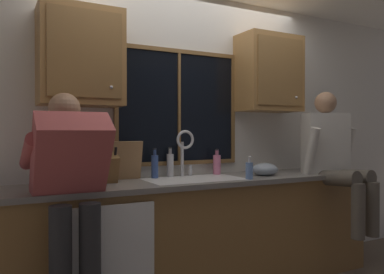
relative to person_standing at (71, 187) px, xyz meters
name	(u,v)px	position (x,y,z in m)	size (l,w,h in m)	color
back_wall	(181,135)	(1.10, 0.68, 0.31)	(5.68, 0.12, 2.55)	silver
window_glass	(179,107)	(1.04, 0.61, 0.56)	(1.10, 0.02, 0.95)	black
window_frame_top	(179,51)	(1.04, 0.60, 1.05)	(1.17, 0.02, 0.04)	brown
window_frame_bottom	(179,163)	(1.04, 0.60, 0.07)	(1.17, 0.02, 0.04)	brown
window_frame_left	(116,105)	(0.47, 0.60, 0.56)	(0.04, 0.02, 0.95)	brown
window_frame_right	(233,109)	(1.60, 0.60, 0.56)	(0.04, 0.02, 0.95)	brown
window_mullion_center	(179,107)	(1.04, 0.60, 0.56)	(0.02, 0.02, 0.95)	brown
lower_cabinet_run	(200,236)	(1.10, 0.33, -0.52)	(3.28, 0.58, 0.88)	olive
countertop	(201,181)	(1.10, 0.31, -0.06)	(3.34, 0.62, 0.04)	slate
dishwasher_front	(111,261)	(0.26, 0.01, -0.51)	(0.60, 0.02, 0.74)	white
upper_cabinet_left	(81,57)	(0.16, 0.45, 0.90)	(0.60, 0.36, 0.72)	#9E703D
upper_cabinet_right	(269,74)	(1.92, 0.45, 0.90)	(0.60, 0.36, 0.72)	#9E703D
sink	(194,191)	(1.04, 0.32, -0.14)	(0.80, 0.46, 0.21)	silver
faucet	(185,147)	(1.04, 0.50, 0.21)	(0.18, 0.09, 0.40)	silver
person_standing	(71,187)	(0.00, 0.00, 0.00)	(0.53, 0.69, 1.57)	#262628
person_sitting_on_counter	(334,154)	(2.34, 0.05, 0.14)	(0.54, 0.65, 1.26)	#595147
knife_block	(109,169)	(0.35, 0.40, 0.07)	(0.12, 0.18, 0.32)	brown
cutting_board	(127,161)	(0.54, 0.54, 0.11)	(0.24, 0.02, 0.32)	#997047
mixing_bowl	(265,169)	(1.72, 0.27, 0.01)	(0.23, 0.23, 0.12)	#8C99A8
soap_dispenser	(249,170)	(1.43, 0.10, 0.03)	(0.06, 0.07, 0.19)	#668CCC
bottle_green_glass	(155,166)	(0.77, 0.51, 0.06)	(0.06, 0.06, 0.25)	#334C8C
bottle_tall_clear	(170,165)	(0.93, 0.55, 0.06)	(0.06, 0.06, 0.26)	#B7B7BC
bottle_amber_small	(217,164)	(1.38, 0.52, 0.05)	(0.07, 0.07, 0.23)	pink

